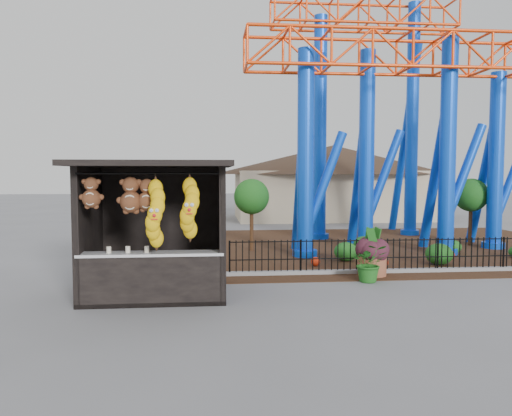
{
  "coord_description": "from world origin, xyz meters",
  "views": [
    {
      "loc": [
        -1.76,
        -10.67,
        2.85
      ],
      "look_at": [
        -0.61,
        1.5,
        2.0
      ],
      "focal_mm": 35.0,
      "sensor_mm": 36.0,
      "label": 1
    }
  ],
  "objects": [
    {
      "name": "picket_fence",
      "position": [
        4.9,
        3.0,
        0.5
      ],
      "size": [
        12.2,
        0.06,
        1.0
      ],
      "primitive_type": null,
      "color": "black",
      "rests_on": "ground"
    },
    {
      "name": "landscaping",
      "position": [
        4.69,
        5.11,
        0.31
      ],
      "size": [
        7.45,
        3.23,
        0.66
      ],
      "color": "#1B5519",
      "rests_on": "mulch_bed"
    },
    {
      "name": "potted_plant",
      "position": [
        2.43,
        1.93,
        0.51
      ],
      "size": [
        1.03,
        0.93,
        1.02
      ],
      "primitive_type": "imported",
      "rotation": [
        0.0,
        0.0,
        -0.16
      ],
      "color": "#235418",
      "rests_on": "ground"
    },
    {
      "name": "ground",
      "position": [
        0.0,
        0.0,
        0.0
      ],
      "size": [
        120.0,
        120.0,
        0.0
      ],
      "primitive_type": "plane",
      "color": "slate",
      "rests_on": "ground"
    },
    {
      "name": "curb",
      "position": [
        4.0,
        3.0,
        0.06
      ],
      "size": [
        18.0,
        0.18,
        0.12
      ],
      "primitive_type": "cube",
      "color": "gray",
      "rests_on": "ground"
    },
    {
      "name": "prize_booth",
      "position": [
        -3.0,
        0.91,
        1.52
      ],
      "size": [
        3.5,
        3.4,
        3.12
      ],
      "color": "black",
      "rests_on": "ground"
    },
    {
      "name": "planter_foliage",
      "position": [
        2.76,
        2.7,
        0.94
      ],
      "size": [
        0.7,
        0.7,
        0.64
      ],
      "primitive_type": "ellipsoid",
      "color": "#371620",
      "rests_on": "terracotta_planter"
    },
    {
      "name": "roller_coaster",
      "position": [
        5.12,
        8.23,
        6.44
      ],
      "size": [
        11.0,
        6.37,
        10.82
      ],
      "color": "blue",
      "rests_on": "ground"
    },
    {
      "name": "mulch_bed",
      "position": [
        4.0,
        8.0,
        0.01
      ],
      "size": [
        18.0,
        12.0,
        0.02
      ],
      "primitive_type": "cube",
      "color": "#331E11",
      "rests_on": "ground"
    },
    {
      "name": "pavilion",
      "position": [
        6.0,
        20.0,
        3.07
      ],
      "size": [
        15.0,
        15.0,
        4.8
      ],
      "color": "#BFAD8C",
      "rests_on": "ground"
    },
    {
      "name": "terracotta_planter",
      "position": [
        2.76,
        2.7,
        0.31
      ],
      "size": [
        0.92,
        0.92,
        0.62
      ],
      "primitive_type": "cylinder",
      "rotation": [
        0.0,
        0.0,
        0.19
      ],
      "color": "brown",
      "rests_on": "ground"
    }
  ]
}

